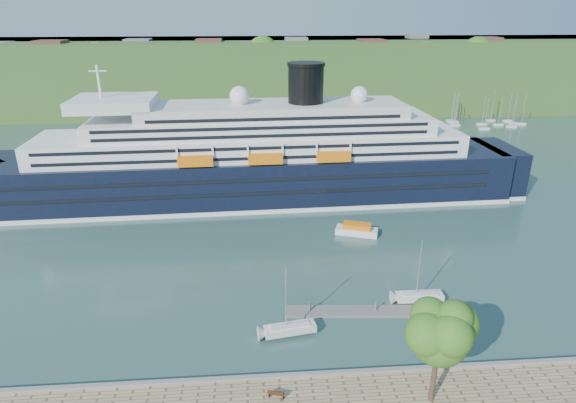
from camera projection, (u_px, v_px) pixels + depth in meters
The scene contains 10 objects.
ground at pixel (325, 381), 47.53m from camera, with size 400.00×400.00×0.00m, color #2C4E4C.
far_hillside at pixel (268, 74), 177.23m from camera, with size 400.00×50.00×24.00m, color #2F5823.
quay_coping at pixel (326, 373), 46.92m from camera, with size 220.00×0.50×0.30m, color slate.
cruise_ship at pixel (241, 134), 88.48m from camera, with size 113.55×16.53×25.50m, color black, non-canonical shape.
park_bench at pixel (276, 393), 44.03m from camera, with size 1.57×0.65×1.01m, color #4A2715, non-canonical shape.
promenade_tree at pixel (438, 349), 41.86m from camera, with size 6.87×6.87×11.37m, color #2C5817, non-canonical shape.
floating_pontoon at pixel (359, 311), 58.15m from camera, with size 17.80×2.18×0.40m, color gray, non-canonical shape.
sailboat_white_near at pixel (290, 304), 52.71m from camera, with size 6.45×1.79×8.33m, color silver, non-canonical shape.
sailboat_white_far at pixel (422, 273), 58.78m from camera, with size 6.43×1.79×8.31m, color silver, non-canonical shape.
tender_launch at pixel (357, 229), 78.20m from camera, with size 6.80×2.33×1.88m, color orange, non-canonical shape.
Camera 1 is at (-6.56, -37.09, 34.21)m, focal length 30.00 mm.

